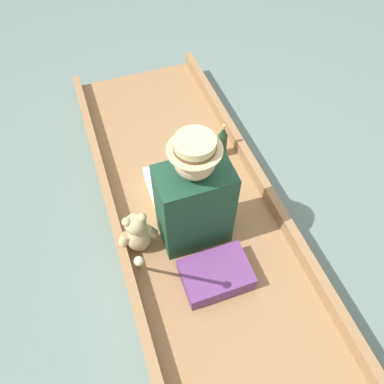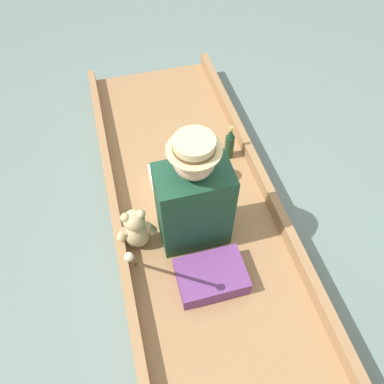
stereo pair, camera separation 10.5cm
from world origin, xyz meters
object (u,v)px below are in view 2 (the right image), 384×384
seated_person (191,197)px  walking_cane (132,260)px  teddy_bear (136,230)px  wine_glass (224,170)px  champagne_bottle (230,143)px

seated_person → walking_cane: seated_person is taller
teddy_bear → walking_cane: size_ratio=0.52×
wine_glass → walking_cane: bearing=-136.4°
wine_glass → walking_cane: 1.11m
seated_person → walking_cane: (-0.42, -0.38, 0.08)m
walking_cane → teddy_bear: bearing=81.6°
champagne_bottle → wine_glass: bearing=-117.6°
teddy_bear → wine_glass: (0.72, 0.40, -0.09)m
teddy_bear → champagne_bottle: 1.02m
seated_person → walking_cane: size_ratio=1.24×
seated_person → walking_cane: 0.57m
teddy_bear → champagne_bottle: size_ratio=1.20×
teddy_bear → walking_cane: (-0.05, -0.33, 0.25)m
seated_person → wine_glass: bearing=57.4°
teddy_bear → walking_cane: 0.42m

